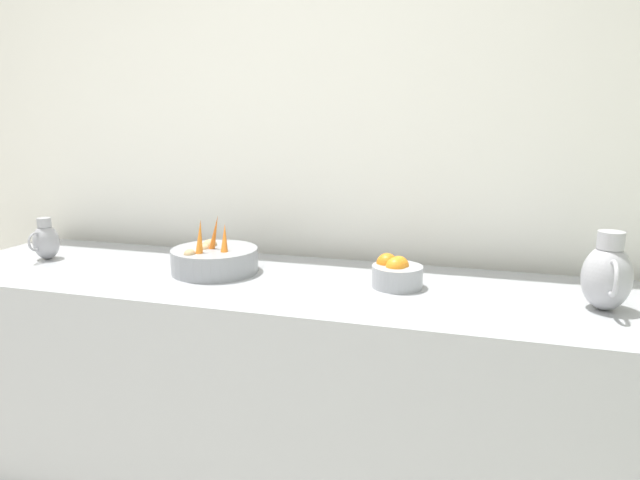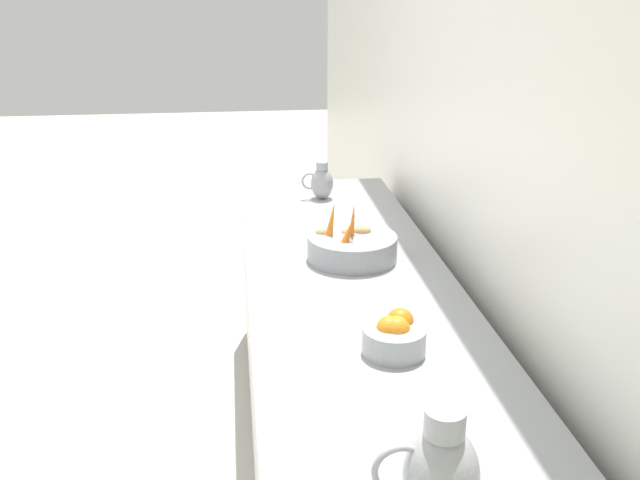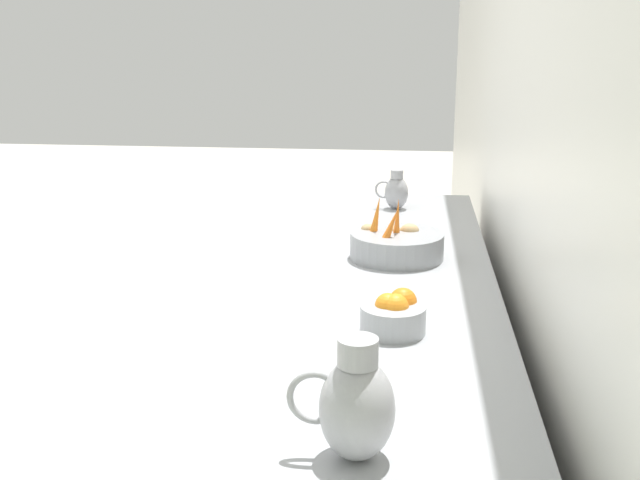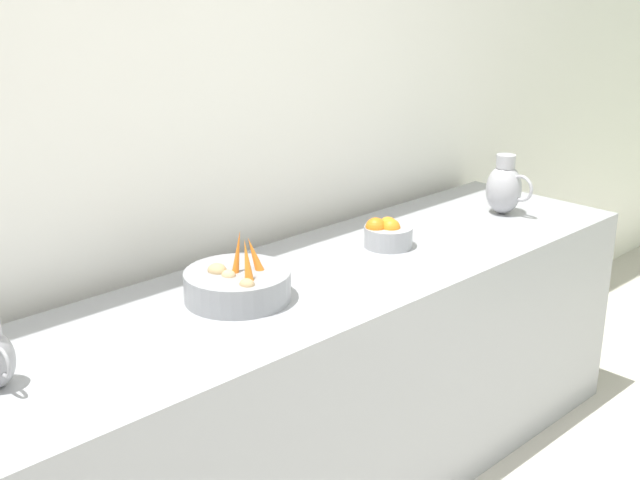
% 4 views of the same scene
% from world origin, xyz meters
% --- Properties ---
extents(ground_plane, '(16.17, 16.17, 0.00)m').
position_xyz_m(ground_plane, '(0.00, 0.00, 0.00)').
color(ground_plane, '#B7B2A5').
extents(tile_wall_left, '(0.10, 9.16, 3.00)m').
position_xyz_m(tile_wall_left, '(-1.95, 0.72, 1.50)').
color(tile_wall_left, white).
rests_on(tile_wall_left, ground_plane).
extents(prep_counter, '(0.74, 2.86, 0.87)m').
position_xyz_m(prep_counter, '(-1.47, 0.22, 0.43)').
color(prep_counter, '#9EA0A5').
rests_on(prep_counter, ground_plane).
extents(vegetable_colander, '(0.34, 0.34, 0.23)m').
position_xyz_m(vegetable_colander, '(-1.50, -0.09, 0.92)').
color(vegetable_colander, gray).
rests_on(vegetable_colander, prep_counter).
extents(orange_bowl, '(0.18, 0.18, 0.12)m').
position_xyz_m(orange_bowl, '(-1.51, 0.63, 0.92)').
color(orange_bowl, '#9EA0A5').
rests_on(orange_bowl, prep_counter).
extents(metal_pitcher_tall, '(0.21, 0.15, 0.25)m').
position_xyz_m(metal_pitcher_tall, '(-1.45, 1.30, 0.98)').
color(metal_pitcher_tall, '#A3A3A8').
rests_on(metal_pitcher_tall, prep_counter).
extents(metal_pitcher_short, '(0.15, 0.11, 0.18)m').
position_xyz_m(metal_pitcher_short, '(-1.48, -0.88, 0.95)').
color(metal_pitcher_short, '#939399').
rests_on(metal_pitcher_short, prep_counter).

